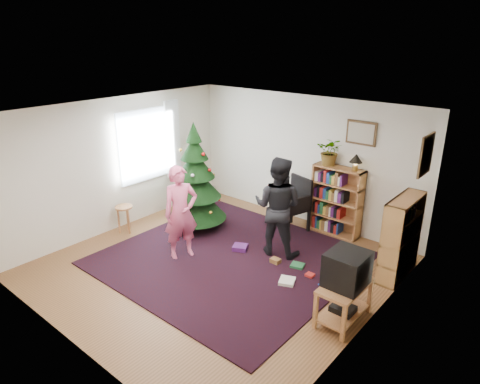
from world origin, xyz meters
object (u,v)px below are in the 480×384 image
Objects in this scene: crt_tv at (347,269)px; person_by_chair at (278,207)px; picture_right at (426,155)px; potted_plant at (331,151)px; table_lamp at (356,159)px; bookshelf_back at (337,200)px; stool at (124,212)px; bookshelf_right at (401,237)px; christmas_tree at (196,186)px; picture_back at (361,133)px; tv_stand at (344,299)px; armchair at (294,201)px; person_standing at (181,213)px.

person_by_chair is (-1.75, 0.95, 0.08)m from crt_tv.
picture_right is 1.14× the size of potted_plant.
person_by_chair reaches higher than table_lamp.
bookshelf_back is at bearing 120.52° from crt_tv.
stool is 1.01× the size of potted_plant.
bookshelf_right is at bearing -26.31° from bookshelf_back.
crt_tv is (-0.12, -1.57, 0.11)m from bookshelf_right.
table_lamp is (3.36, 2.53, 1.09)m from stool.
christmas_tree is 3.61m from crt_tv.
table_lamp is at bearing -85.35° from picture_back.
christmas_tree is at bearing 102.15° from bookshelf_right.
tv_stand is 2.80m from table_lamp.
christmas_tree is 1.89m from armchair.
potted_plant is at bearing -164.57° from picture_back.
christmas_tree is at bearing 56.03° from person_standing.
picture_right is at bearing -43.68° from bookshelf_right.
person_standing is at bearing -149.24° from picture_right.
christmas_tree is 1.78m from person_by_chair.
stool is 0.33× the size of person_standing.
bookshelf_back is at bearing 180.00° from table_lamp.
armchair is (-2.07, 1.95, -0.22)m from crt_tv.
bookshelf_back is (-1.61, 0.59, -1.29)m from picture_right.
bookshelf_back is 4.26× the size of table_lamp.
christmas_tree is 3.73m from bookshelf_right.
armchair is at bearing -154.06° from picture_back.
bookshelf_back is at bearing -154.96° from picture_back.
picture_right is 5.29m from stool.
bookshelf_right is at bearing -37.15° from person_standing.
person_by_chair is (-1.87, -0.62, 0.19)m from bookshelf_right.
picture_back is at bearing 53.94° from bookshelf_right.
person_standing is at bearing -95.23° from armchair.
bookshelf_right is at bearing -133.68° from picture_right.
bookshelf_back is 1.42m from person_by_chair.
armchair is 3.40× the size of table_lamp.
person_by_chair is at bearing 108.25° from bookshelf_right.
picture_back is 1.05× the size of potted_plant.
picture_back reaches higher than armchair.
bookshelf_back is at bearing -121.56° from person_by_chair.
person_standing is at bearing -125.13° from picture_back.
potted_plant is at bearing 41.54° from stool.
table_lamp is (0.50, 0.00, -0.06)m from potted_plant.
person_by_chair is (2.67, 1.19, 0.45)m from stool.
bookshelf_back reaches higher than stool.
picture_right is at bearing -20.08° from bookshelf_back.
picture_right reaches higher than armchair.
bookshelf_right reaches higher than crt_tv.
armchair is 1.95× the size of stool.
person_by_chair reaches higher than bookshelf_back.
picture_back reaches higher than table_lamp.
stool is (-4.42, -0.23, 0.09)m from tv_stand.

